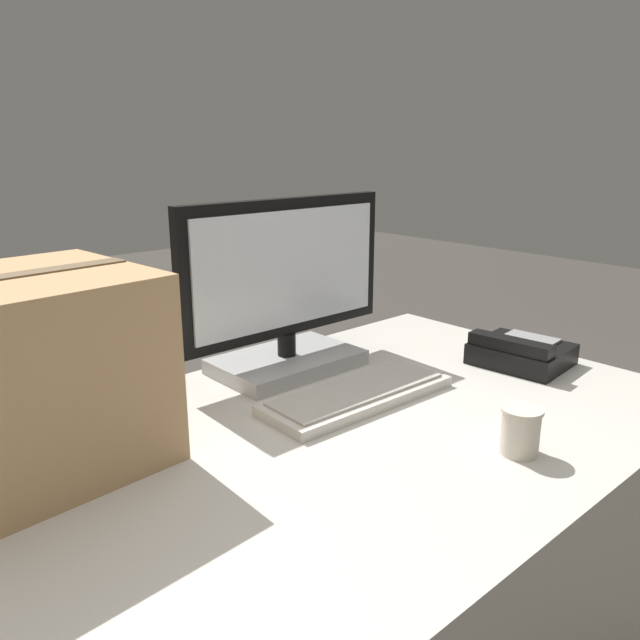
{
  "coord_description": "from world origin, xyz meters",
  "views": [
    {
      "loc": [
        -0.59,
        -0.79,
        1.25
      ],
      "look_at": [
        0.29,
        0.19,
        0.87
      ],
      "focal_mm": 35.0,
      "sensor_mm": 36.0,
      "label": 1
    }
  ],
  "objects_px": {
    "paper_cup_right": "(520,431)",
    "keyboard": "(358,394)",
    "cardboard_box": "(17,376)",
    "desk_phone": "(520,352)",
    "monitor": "(286,299)"
  },
  "relations": [
    {
      "from": "paper_cup_right",
      "to": "keyboard",
      "type": "bearing_deg",
      "value": 97.23
    },
    {
      "from": "cardboard_box",
      "to": "desk_phone",
      "type": "bearing_deg",
      "value": -14.81
    },
    {
      "from": "desk_phone",
      "to": "monitor",
      "type": "bearing_deg",
      "value": 135.66
    },
    {
      "from": "paper_cup_right",
      "to": "desk_phone",
      "type": "bearing_deg",
      "value": 30.75
    },
    {
      "from": "monitor",
      "to": "keyboard",
      "type": "xyz_separation_m",
      "value": [
        -0.01,
        -0.24,
        -0.16
      ]
    },
    {
      "from": "paper_cup_right",
      "to": "cardboard_box",
      "type": "height_order",
      "value": "cardboard_box"
    },
    {
      "from": "keyboard",
      "to": "cardboard_box",
      "type": "relative_size",
      "value": 1.0
    },
    {
      "from": "monitor",
      "to": "desk_phone",
      "type": "height_order",
      "value": "monitor"
    },
    {
      "from": "monitor",
      "to": "keyboard",
      "type": "relative_size",
      "value": 1.3
    },
    {
      "from": "monitor",
      "to": "keyboard",
      "type": "distance_m",
      "value": 0.29
    },
    {
      "from": "monitor",
      "to": "paper_cup_right",
      "type": "height_order",
      "value": "monitor"
    },
    {
      "from": "keyboard",
      "to": "cardboard_box",
      "type": "xyz_separation_m",
      "value": [
        -0.61,
        0.17,
        0.15
      ]
    },
    {
      "from": "cardboard_box",
      "to": "paper_cup_right",
      "type": "bearing_deg",
      "value": -38.63
    },
    {
      "from": "keyboard",
      "to": "paper_cup_right",
      "type": "height_order",
      "value": "paper_cup_right"
    },
    {
      "from": "paper_cup_right",
      "to": "cardboard_box",
      "type": "bearing_deg",
      "value": 141.37
    }
  ]
}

